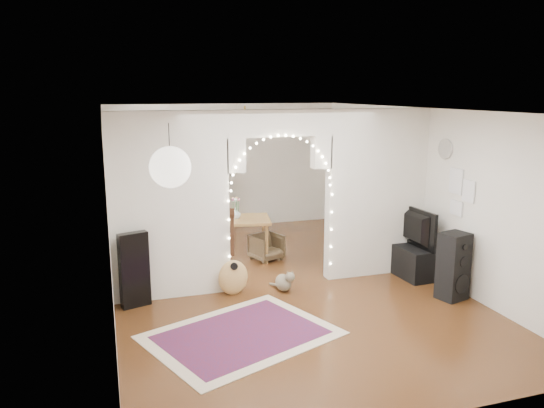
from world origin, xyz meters
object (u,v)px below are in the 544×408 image
object	(u,v)px
media_console	(407,260)
dining_chair_right	(266,247)
dining_table	(236,223)
floor_speaker	(453,266)
dining_chair_left	(193,235)
bookcase	(189,198)
acoustic_guitar	(233,263)

from	to	relation	value
media_console	dining_chair_right	xyz separation A→B (m)	(-1.97, 1.47, -0.02)
dining_table	media_console	bearing A→B (deg)	-22.45
floor_speaker	media_console	size ratio (longest dim) A/B	0.99
floor_speaker	dining_chair_left	bearing A→B (deg)	115.12
bookcase	floor_speaker	bearing A→B (deg)	-45.50
media_console	bookcase	bearing A→B (deg)	125.18
bookcase	dining_chair_left	xyz separation A→B (m)	(-0.10, -1.15, -0.50)
dining_chair_right	dining_chair_left	bearing A→B (deg)	114.96
acoustic_guitar	floor_speaker	xyz separation A→B (m)	(3.00, -1.10, 0.00)
floor_speaker	dining_chair_right	world-z (taller)	floor_speaker
acoustic_guitar	dining_chair_left	world-z (taller)	acoustic_guitar
floor_speaker	dining_chair_right	xyz separation A→B (m)	(-2.03, 2.57, -0.26)
acoustic_guitar	dining_chair_left	bearing A→B (deg)	117.66
floor_speaker	dining_chair_right	size ratio (longest dim) A/B	1.93
floor_speaker	bookcase	bearing A→B (deg)	106.89
bookcase	dining_chair_right	bearing A→B (deg)	-53.58
floor_speaker	dining_table	world-z (taller)	floor_speaker
acoustic_guitar	bookcase	world-z (taller)	bookcase
media_console	bookcase	world-z (taller)	bookcase
acoustic_guitar	dining_chair_left	xyz separation A→B (m)	(-0.16, 2.60, -0.24)
dining_table	floor_speaker	bearing A→B (deg)	-36.12
media_console	floor_speaker	bearing A→B (deg)	-89.90
media_console	dining_chair_left	size ratio (longest dim) A/B	1.87
dining_table	dining_chair_right	bearing A→B (deg)	-7.05
bookcase	dining_table	world-z (taller)	bookcase
media_console	bookcase	xyz separation A→B (m)	(-2.99, 3.75, 0.49)
floor_speaker	dining_chair_right	bearing A→B (deg)	113.05
floor_speaker	bookcase	world-z (taller)	bookcase
dining_chair_right	media_console	bearing A→B (deg)	-56.45
media_console	dining_chair_left	world-z (taller)	media_console
media_console	dining_chair_left	xyz separation A→B (m)	(-3.09, 2.60, -0.01)
dining_chair_left	acoustic_guitar	bearing A→B (deg)	-78.80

